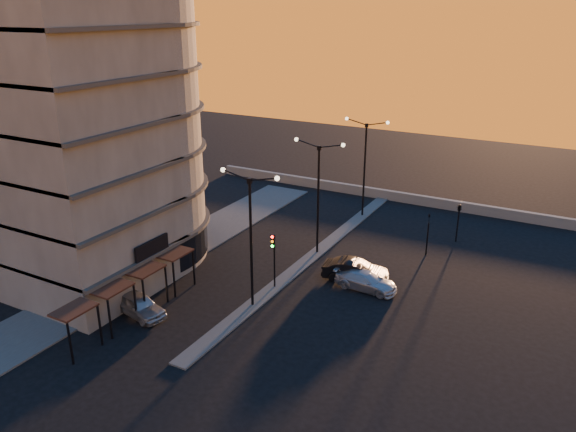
# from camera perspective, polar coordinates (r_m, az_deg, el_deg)

# --- Properties ---
(ground) EXTENTS (120.00, 120.00, 0.00)m
(ground) POSITION_cam_1_polar(r_m,az_deg,el_deg) (38.83, -3.61, -9.09)
(ground) COLOR black
(ground) RESTS_ON ground
(sidewalk_west) EXTENTS (5.00, 40.00, 0.12)m
(sidewalk_west) POSITION_cam_1_polar(r_m,az_deg,el_deg) (47.38, -11.82, -3.72)
(sidewalk_west) COLOR #454542
(sidewalk_west) RESTS_ON ground
(median) EXTENTS (1.20, 36.00, 0.12)m
(median) POSITION_cam_1_polar(r_m,az_deg,el_deg) (46.61, 2.97, -3.70)
(median) COLOR #454542
(median) RESTS_ON ground
(parapet) EXTENTS (44.00, 0.50, 1.00)m
(parapet) POSITION_cam_1_polar(r_m,az_deg,el_deg) (59.74, 11.48, 1.89)
(parapet) COLOR slate
(parapet) RESTS_ON ground
(building) EXTENTS (14.35, 17.08, 25.00)m
(building) POSITION_cam_1_polar(r_m,az_deg,el_deg) (43.66, -19.92, 9.76)
(building) COLOR #656059
(building) RESTS_ON ground
(streetlamp_near) EXTENTS (4.32, 0.32, 9.51)m
(streetlamp_near) POSITION_cam_1_polar(r_m,az_deg,el_deg) (36.40, -3.81, -1.41)
(streetlamp_near) COLOR black
(streetlamp_near) RESTS_ON ground
(streetlamp_mid) EXTENTS (4.32, 0.32, 9.51)m
(streetlamp_mid) POSITION_cam_1_polar(r_m,az_deg,el_deg) (44.63, 3.10, 2.79)
(streetlamp_mid) COLOR black
(streetlamp_mid) RESTS_ON ground
(streetlamp_far) EXTENTS (4.32, 0.32, 9.51)m
(streetlamp_far) POSITION_cam_1_polar(r_m,az_deg,el_deg) (53.47, 7.82, 5.62)
(streetlamp_far) COLOR black
(streetlamp_far) RESTS_ON ground
(traffic_light_main) EXTENTS (0.28, 0.44, 4.25)m
(traffic_light_main) POSITION_cam_1_polar(r_m,az_deg,el_deg) (39.71, -1.49, -3.68)
(traffic_light_main) COLOR black
(traffic_light_main) RESTS_ON ground
(signal_east_a) EXTENTS (0.13, 0.16, 3.60)m
(signal_east_a) POSITION_cam_1_polar(r_m,az_deg,el_deg) (46.87, 14.02, -1.69)
(signal_east_a) COLOR black
(signal_east_a) RESTS_ON ground
(signal_east_b) EXTENTS (0.42, 1.99, 3.60)m
(signal_east_b) POSITION_cam_1_polar(r_m,az_deg,el_deg) (49.84, 17.03, 0.79)
(signal_east_b) COLOR black
(signal_east_b) RESTS_ON ground
(car_hatchback) EXTENTS (4.57, 2.57, 1.47)m
(car_hatchback) POSITION_cam_1_polar(r_m,az_deg,el_deg) (38.65, -14.92, -8.71)
(car_hatchback) COLOR #A5A9AD
(car_hatchback) RESTS_ON ground
(car_sedan) EXTENTS (5.04, 2.57, 1.58)m
(car_sedan) POSITION_cam_1_polar(r_m,az_deg,el_deg) (42.05, 6.83, -5.54)
(car_sedan) COLOR black
(car_sedan) RESTS_ON ground
(car_wagon) EXTENTS (4.66, 2.05, 1.33)m
(car_wagon) POSITION_cam_1_polar(r_m,az_deg,el_deg) (40.97, 7.93, -6.52)
(car_wagon) COLOR silver
(car_wagon) RESTS_ON ground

